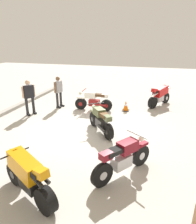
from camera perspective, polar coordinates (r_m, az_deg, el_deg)
The scene contains 9 objects.
ground_plane at distance 8.50m, azimuth -2.28°, elevation -4.48°, with size 40.00×40.00×0.00m, color #B7B2A8.
motorcycle_olive_vintage at distance 7.95m, azimuth 0.75°, elevation -2.41°, with size 1.61×1.36×1.07m.
motorcycle_orange_sportbike at distance 5.09m, azimuth -19.19°, elevation -16.30°, with size 1.08×1.82×1.14m.
motorcycle_red_sportbike at distance 11.68m, azimuth 16.98°, elevation 4.59°, with size 1.77×1.17×1.14m.
motorcycle_cream_vintage at distance 10.44m, azimuth -1.24°, elevation 3.08°, with size 0.70×1.96×1.07m.
motorcycle_maroon_cruiser at distance 5.57m, azimuth 6.91°, elevation -12.67°, with size 1.76×1.33×1.09m.
person_in_black_shirt at distance 10.27m, azimuth -18.80°, elevation 4.50°, with size 0.60×0.49×1.69m.
person_in_gray_shirt at distance 11.01m, azimuth -11.02°, elevation 6.06°, with size 0.65×0.36×1.66m.
traffic_cone at distance 10.52m, azimuth 7.80°, elevation 1.74°, with size 0.36×0.36×0.53m.
Camera 1 is at (-7.37, -2.37, 3.51)m, focal length 32.61 mm.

